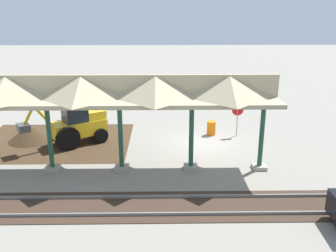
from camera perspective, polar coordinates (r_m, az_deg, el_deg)
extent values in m
plane|color=gray|center=(22.92, 5.56, -2.70)|extent=(120.00, 120.00, 0.00)
cube|color=#42301E|center=(24.18, -16.78, -2.28)|extent=(9.17, 7.00, 0.01)
cube|color=#9E998E|center=(19.95, 13.71, -6.06)|extent=(0.70, 0.70, 0.20)
cylinder|color=#1E4C38|center=(19.34, 14.08, -1.45)|extent=(0.24, 0.24, 3.60)
cube|color=#9E998E|center=(19.37, 3.48, -6.30)|extent=(0.70, 0.70, 0.20)
cylinder|color=#1E4C38|center=(18.74, 3.57, -1.55)|extent=(0.24, 0.24, 3.60)
cube|color=#9E998E|center=(19.43, -7.04, -6.33)|extent=(0.70, 0.70, 0.20)
cylinder|color=#1E4C38|center=(18.80, -7.23, -1.60)|extent=(0.24, 0.24, 3.60)
cube|color=#9E998E|center=(20.11, -17.16, -6.17)|extent=(0.70, 0.70, 0.20)
cylinder|color=#1E4C38|center=(19.51, -17.61, -1.59)|extent=(0.24, 0.24, 3.60)
cube|color=tan|center=(18.54, -12.91, 3.94)|extent=(18.87, 3.20, 0.20)
cube|color=tan|center=(18.40, -13.05, 5.91)|extent=(18.87, 0.20, 1.10)
pyramid|color=tan|center=(18.28, 9.29, 6.06)|extent=(3.18, 3.20, 1.10)
pyramid|color=tan|center=(18.00, -1.92, 6.10)|extent=(3.18, 3.20, 1.10)
pyramid|color=tan|center=(18.40, -13.05, 5.91)|extent=(3.18, 3.20, 1.10)
pyramid|color=tan|center=(19.45, -23.34, 5.53)|extent=(3.18, 3.20, 1.10)
cube|color=slate|center=(16.80, 8.12, -10.55)|extent=(60.00, 0.08, 0.15)
cube|color=slate|center=(15.57, 8.93, -13.05)|extent=(60.00, 0.08, 0.15)
cube|color=#38281E|center=(16.21, 8.50, -11.94)|extent=(60.00, 2.58, 0.03)
cylinder|color=gray|center=(24.30, 10.48, 0.69)|extent=(0.06, 0.06, 1.93)
cylinder|color=red|center=(24.08, 10.59, 2.46)|extent=(0.76, 0.10, 0.76)
cube|color=yellow|center=(23.25, -13.39, -0.29)|extent=(3.40, 2.82, 0.90)
cube|color=#1E262D|center=(22.86, -14.07, 2.37)|extent=(1.73, 1.69, 1.40)
cube|color=yellow|center=(23.39, -11.17, 1.77)|extent=(1.56, 1.54, 0.50)
cylinder|color=black|center=(23.69, -16.13, -0.85)|extent=(1.34, 1.01, 1.40)
cylinder|color=black|center=(22.40, -14.99, -1.84)|extent=(1.34, 1.01, 1.40)
cylinder|color=black|center=(24.35, -11.46, -0.61)|extent=(0.92, 0.74, 0.90)
cylinder|color=black|center=(23.21, -10.23, -1.46)|extent=(0.92, 0.74, 0.90)
cylinder|color=yellow|center=(22.36, -18.52, 1.50)|extent=(0.99, 0.73, 1.41)
cylinder|color=yellow|center=(22.16, -20.51, 1.35)|extent=(0.77, 0.57, 1.24)
cube|color=#47474C|center=(22.25, -21.18, -0.22)|extent=(0.94, 1.00, 0.40)
cone|color=#42301E|center=(24.89, -20.14, -2.06)|extent=(5.49, 5.49, 2.12)
cylinder|color=orange|center=(24.41, 6.60, -0.32)|extent=(0.56, 0.56, 0.90)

